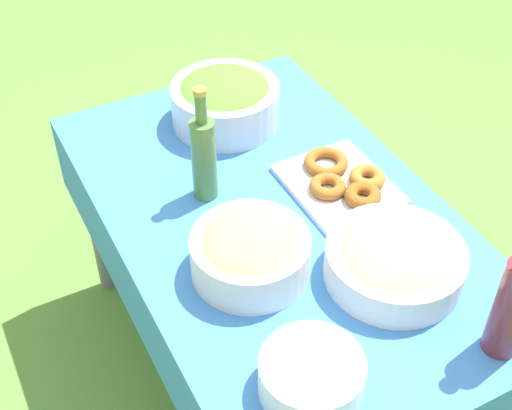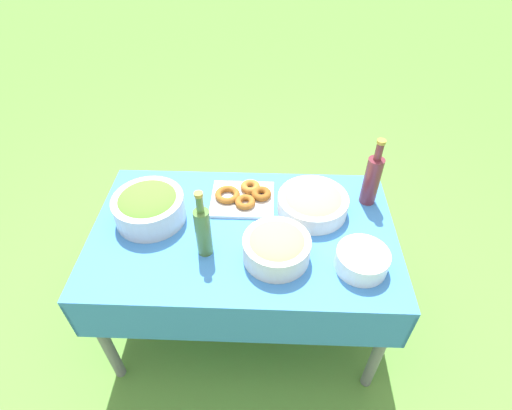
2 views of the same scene
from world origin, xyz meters
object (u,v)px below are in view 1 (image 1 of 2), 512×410
Objects in this scene: donut_platter at (341,181)px; olive_oil_bottle at (204,156)px; salad_bowl at (225,100)px; bread_bowl at (250,251)px; plate_stack at (311,376)px; pasta_bowl at (395,260)px.

olive_oil_bottle is (-0.14, -0.32, 0.11)m from donut_platter.
salad_bowl is 1.14× the size of bread_bowl.
plate_stack is 0.34m from bread_bowl.
bread_bowl is at bearing -4.07° from olive_oil_bottle.
bread_bowl is at bearing -120.28° from pasta_bowl.
bread_bowl is (0.15, -0.34, 0.04)m from donut_platter.
donut_platter is at bearing 114.12° from bread_bowl.
pasta_bowl is at bearing 29.72° from olive_oil_bottle.
olive_oil_bottle reaches higher than salad_bowl.
pasta_bowl is at bearing 59.72° from bread_bowl.
salad_bowl is at bearing 164.69° from plate_stack.
pasta_bowl is at bearing 5.87° from salad_bowl.
donut_platter is 0.37m from olive_oil_bottle.
bread_bowl reaches higher than plate_stack.
pasta_bowl is 0.99× the size of olive_oil_bottle.
olive_oil_bottle is (0.27, -0.19, 0.05)m from salad_bowl.
donut_platter is 0.38m from bread_bowl.
bread_bowl is at bearing 173.38° from plate_stack.
salad_bowl reaches higher than plate_stack.
salad_bowl is 0.73m from pasta_bowl.
pasta_bowl is 1.04× the size of donut_platter.
olive_oil_bottle is at bearing -113.02° from donut_platter.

